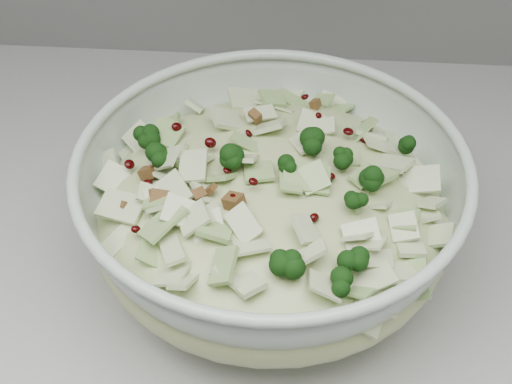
# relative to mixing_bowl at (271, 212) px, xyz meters

# --- Properties ---
(mixing_bowl) EXTENTS (0.44, 0.44, 0.14)m
(mixing_bowl) POSITION_rel_mixing_bowl_xyz_m (0.00, 0.00, 0.00)
(mixing_bowl) COLOR #B1C3B4
(mixing_bowl) RESTS_ON counter
(salad) EXTENTS (0.45, 0.45, 0.14)m
(salad) POSITION_rel_mixing_bowl_xyz_m (-0.00, -0.00, 0.02)
(salad) COLOR #BEC889
(salad) RESTS_ON mixing_bowl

